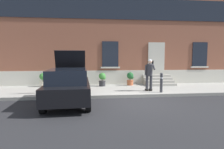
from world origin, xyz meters
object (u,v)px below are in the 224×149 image
person_on_phone (149,73)px  planter_olive (73,79)px  bollard_near_person (161,82)px  planter_charcoal (102,79)px  hatchback_car_black (68,85)px  planter_cream (43,79)px  planter_terracotta (130,78)px

person_on_phone → planter_olive: bearing=154.2°
bollard_near_person → planter_charcoal: bollard_near_person is taller
hatchback_car_black → bollard_near_person: (4.65, 1.27, -0.09)m
hatchback_car_black → person_on_phone: hatchback_car_black is taller
bollard_near_person → person_on_phone: person_on_phone is taller
planter_cream → bollard_near_person: bearing=-22.5°
bollard_near_person → planter_cream: bearing=157.5°
bollard_near_person → planter_olive: bearing=149.1°
person_on_phone → planter_charcoal: size_ratio=2.03×
person_on_phone → planter_olive: person_on_phone is taller
person_on_phone → planter_olive: (-4.28, 2.43, -0.54)m
planter_cream → person_on_phone: bearing=-20.6°
planter_charcoal → planter_olive: bearing=169.2°
planter_cream → planter_olive: 1.86m
hatchback_car_black → person_on_phone: size_ratio=2.37×
planter_cream → planter_terracotta: size_ratio=1.00×
planter_charcoal → planter_terracotta: size_ratio=1.00×
person_on_phone → planter_charcoal: 3.24m
hatchback_car_black → planter_olive: 4.16m
hatchback_car_black → bollard_near_person: size_ratio=3.95×
bollard_near_person → planter_cream: (-6.65, 2.76, -0.11)m
bollard_near_person → person_on_phone: (-0.51, 0.45, 0.44)m
person_on_phone → planter_terracotta: size_ratio=2.03×
planter_olive → bollard_near_person: bearing=-30.9°
person_on_phone → planter_terracotta: person_on_phone is taller
bollard_near_person → planter_charcoal: (-2.94, 2.52, -0.11)m
planter_olive → planter_terracotta: bearing=-2.7°
planter_cream → planter_charcoal: size_ratio=1.00×
planter_cream → planter_terracotta: (5.57, -0.06, 0.00)m
hatchback_car_black → planter_charcoal: bearing=65.8°
hatchback_car_black → bollard_near_person: 4.82m
hatchback_car_black → planter_olive: hatchback_car_black is taller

